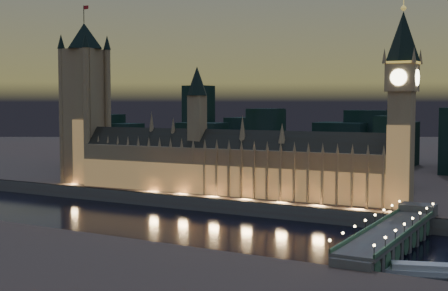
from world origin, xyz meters
The scene contains 9 objects.
ground_plane centered at (0.00, 0.00, 0.00)m, with size 2000.00×2000.00×0.00m, color black.
north_bank centered at (0.00, 520.00, 4.00)m, with size 2000.00×960.00×8.00m, color #4A443C.
embankment_wall centered at (0.00, 41.00, 4.00)m, with size 2000.00×2.50×8.00m, color #574D4A.
palace_of_westminster centered at (0.84, 61.75, 26.37)m, with size 202.00×30.36×78.00m.
victoria_tower centered at (-110.00, 61.92, 68.72)m, with size 31.68×31.68×122.31m.
elizabeth_tower centered at (108.00, 61.92, 69.05)m, with size 18.00×18.00×109.48m.
westminster_bridge centered at (121.21, -3.46, 6.00)m, with size 16.98×113.00×15.90m.
river_boat centered at (141.21, -34.95, 1.56)m, with size 46.40×24.30×4.50m.
city_backdrop centered at (37.63, 246.58, 30.80)m, with size 471.72×215.63×74.24m.
Camera 1 is at (187.96, -268.15, 63.97)m, focal length 50.00 mm.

